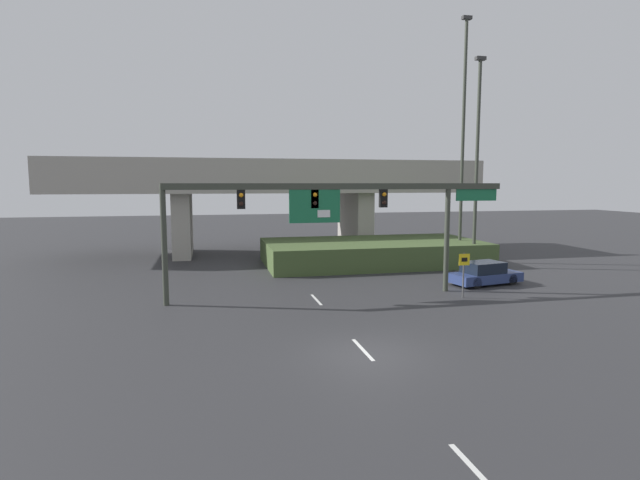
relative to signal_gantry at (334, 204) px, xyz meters
The scene contains 9 objects.
ground_plane 10.13m from the signal_gantry, 96.70° to the right, with size 160.00×160.00×0.00m, color #2D2D30.
lane_markings 6.10m from the signal_gantry, 106.42° to the left, with size 0.14×42.00×0.01m.
signal_gantry is the anchor object (origin of this frame).
speed_limit_sign 7.52m from the signal_gantry, 14.92° to the right, with size 0.60×0.11×2.38m.
highway_light_pole_near 15.79m from the signal_gantry, 37.00° to the left, with size 0.70×0.36×17.88m.
highway_light_pole_far 14.04m from the signal_gantry, 29.64° to the left, with size 0.70×0.36×14.51m.
overpass_bridge 17.54m from the signal_gantry, 93.39° to the left, with size 34.86×8.33×7.84m.
grass_embankment 12.13m from the signal_gantry, 61.21° to the left, with size 15.87×8.20×1.69m.
parked_sedan_near_right 10.47m from the signal_gantry, ahead, with size 4.56×2.56×1.35m.
Camera 1 is at (-5.30, -16.19, 5.96)m, focal length 28.00 mm.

